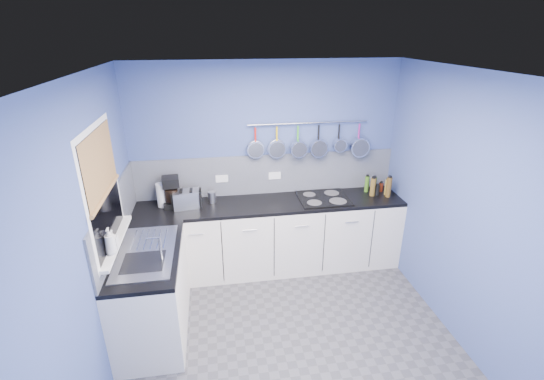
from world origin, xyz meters
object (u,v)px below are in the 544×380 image
object	(u,v)px
toaster	(187,199)
canister	(212,197)
hob	(323,198)
soap_bottle_a	(110,241)
soap_bottle_b	(113,239)
paper_towel	(162,195)
coffee_maker	(171,192)

from	to	relation	value
toaster	canister	xyz separation A→B (m)	(0.29, 0.09, -0.03)
toaster	hob	xyz separation A→B (m)	(1.62, -0.02, -0.09)
toaster	hob	size ratio (longest dim) A/B	0.52
soap_bottle_a	soap_bottle_b	size ratio (longest dim) A/B	1.39
soap_bottle_a	paper_towel	distance (m)	1.26
toaster	paper_towel	bearing A→B (deg)	156.66
soap_bottle_b	canister	bearing A→B (deg)	53.78
paper_towel	coffee_maker	distance (m)	0.12
canister	toaster	bearing A→B (deg)	-161.94
toaster	soap_bottle_b	bearing A→B (deg)	-126.75
coffee_maker	canister	xyz separation A→B (m)	(0.45, 0.04, -0.11)
coffee_maker	toaster	world-z (taller)	coffee_maker
paper_towel	soap_bottle_b	bearing A→B (deg)	-104.10
soap_bottle_b	coffee_maker	distance (m)	1.18
soap_bottle_a	paper_towel	size ratio (longest dim) A/B	0.85
soap_bottle_b	toaster	bearing A→B (deg)	62.13
soap_bottle_b	canister	size ratio (longest dim) A/B	1.28
paper_towel	hob	world-z (taller)	paper_towel
soap_bottle_a	hob	bearing A→B (deg)	27.42
soap_bottle_a	coffee_maker	world-z (taller)	soap_bottle_a
toaster	coffee_maker	bearing A→B (deg)	154.86
soap_bottle_a	toaster	world-z (taller)	soap_bottle_a
soap_bottle_b	toaster	world-z (taller)	soap_bottle_b
paper_towel	toaster	xyz separation A→B (m)	(0.28, -0.07, -0.04)
paper_towel	coffee_maker	bearing A→B (deg)	-11.59
coffee_maker	paper_towel	bearing A→B (deg)	162.31
soap_bottle_a	paper_towel	world-z (taller)	soap_bottle_a
soap_bottle_a	hob	distance (m)	2.48
soap_bottle_a	coffee_maker	bearing A→B (deg)	71.85
soap_bottle_a	hob	xyz separation A→B (m)	(2.19, 1.13, -0.26)
soap_bottle_a	canister	bearing A→B (deg)	55.74
paper_towel	hob	xyz separation A→B (m)	(1.90, -0.09, -0.13)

